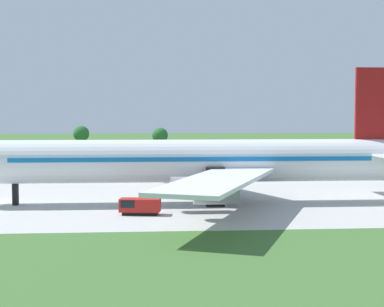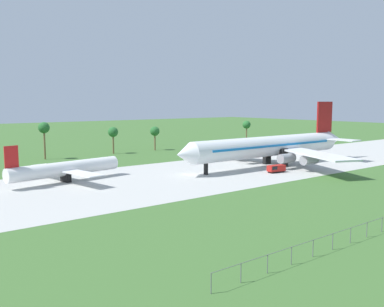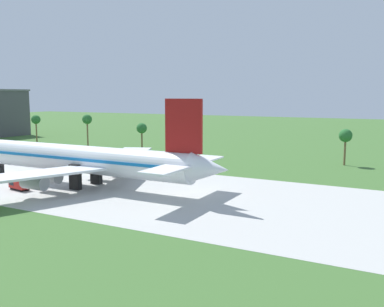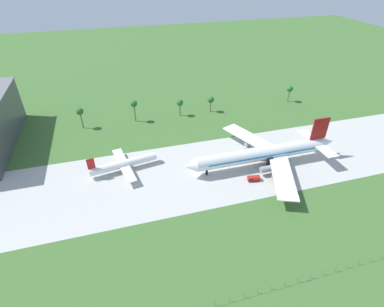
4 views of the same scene
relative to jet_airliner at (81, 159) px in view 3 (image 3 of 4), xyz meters
The scene contains 5 objects.
ground_plane 29.07m from the jet_airliner, behind, with size 600.00×600.00×0.00m, color #3D662D.
taxiway_strip 29.07m from the jet_airliner, behind, with size 320.00×44.00×0.02m.
jet_airliner is the anchor object (origin of this frame).
baggage_tug 13.27m from the jet_airliner, 135.01° to the right, with size 5.07×2.72×1.96m.
palm_tree_row 58.44m from the jet_airliner, 110.95° to the left, with size 121.94×3.60×11.99m.
Camera 3 is at (90.53, -70.00, 19.07)m, focal length 40.00 mm.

